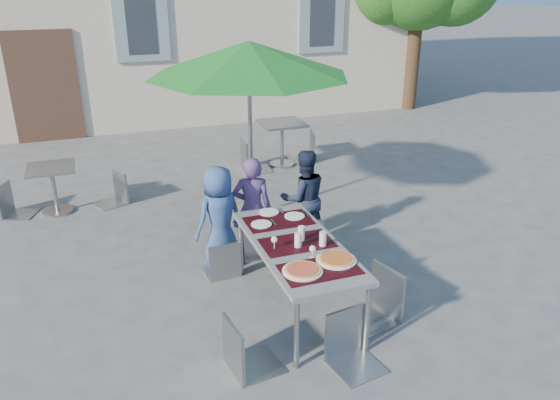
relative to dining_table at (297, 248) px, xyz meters
name	(u,v)px	position (x,y,z in m)	size (l,w,h in m)	color
ground	(251,321)	(-0.51, -0.07, -0.70)	(90.00, 90.00, 0.00)	#4C4C4E
dining_table	(297,248)	(0.00, 0.00, 0.00)	(0.80, 1.85, 0.76)	#4C4D52
pizza_near_left	(302,270)	(-0.16, -0.54, 0.07)	(0.37, 0.37, 0.03)	white
pizza_near_right	(336,259)	(0.21, -0.46, 0.07)	(0.38, 0.38, 0.03)	white
glassware	(305,239)	(0.04, -0.08, 0.13)	(0.53, 0.45, 0.15)	silver
place_settings	(275,217)	(-0.01, 0.63, 0.06)	(0.67, 0.49, 0.01)	white
child_0	(219,218)	(-0.51, 1.14, -0.08)	(0.60, 0.39, 1.23)	#2F4B83
child_1	(252,208)	(-0.09, 1.23, -0.06)	(0.46, 0.30, 1.27)	#4F356D
child_2	(304,198)	(0.62, 1.34, -0.07)	(0.60, 0.35, 1.24)	#1A2239
chair_0	(222,238)	(-0.55, 0.89, -0.21)	(0.40, 0.40, 0.84)	#92979D
chair_1	(255,221)	(-0.07, 1.18, -0.21)	(0.40, 0.41, 0.85)	gray
chair_2	(307,212)	(0.54, 1.06, -0.13)	(0.56, 0.56, 0.96)	#8E9499
chair_3	(243,316)	(-0.77, -0.74, -0.14)	(0.48, 0.47, 0.95)	gray
chair_4	(382,266)	(0.71, -0.44, -0.10)	(0.55, 0.54, 1.01)	gray
chair_5	(353,309)	(0.14, -0.95, -0.15)	(0.47, 0.48, 0.93)	gray
patio_umbrella	(249,60)	(0.25, 2.36, 1.49)	(2.68, 2.68, 2.42)	#A3A5AA
cafe_table_0	(53,183)	(-2.36, 3.46, -0.24)	(0.65, 0.65, 0.69)	#A3A5AA
bg_chair_l_0	(8,181)	(-2.95, 3.56, -0.18)	(0.51, 0.51, 0.89)	gray
bg_chair_r_0	(113,170)	(-1.54, 3.53, -0.17)	(0.53, 0.52, 0.90)	gray
cafe_table_1	(282,135)	(1.41, 4.30, -0.13)	(0.74, 0.74, 0.80)	#A3A5AA
bg_chair_l_1	(250,136)	(0.80, 4.22, -0.07)	(0.50, 0.50, 1.06)	gray
bg_chair_r_1	(307,129)	(1.93, 4.42, -0.11)	(0.55, 0.54, 1.00)	gray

